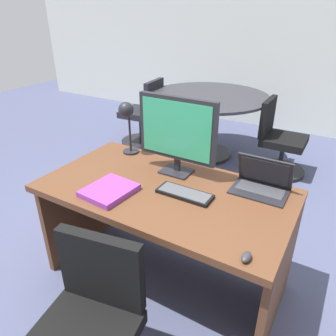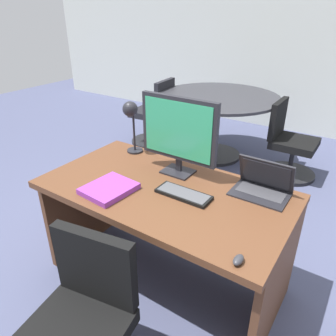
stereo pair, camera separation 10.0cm
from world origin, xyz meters
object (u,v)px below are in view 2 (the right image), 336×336
object	(u,v)px
desk_lamp	(131,116)
meeting_table	(217,111)
laptop	(263,183)
book	(109,189)
keyboard	(184,194)
desk	(168,212)
mouse	(238,260)
monitor	(178,131)
meeting_chair_far	(289,147)
meeting_chair_near	(155,118)
office_chair	(82,334)

from	to	relation	value
desk_lamp	meeting_table	size ratio (longest dim) A/B	0.27
laptop	book	distance (m)	0.92
keyboard	desk_lamp	xyz separation A→B (m)	(-0.65, 0.31, 0.28)
desk	book	xyz separation A→B (m)	(-0.25, -0.26, 0.22)
mouse	desk_lamp	xyz separation A→B (m)	(-1.13, 0.65, 0.27)
monitor	keyboard	world-z (taller)	monitor
meeting_table	meeting_chair_far	distance (m)	0.93
keyboard	meeting_table	size ratio (longest dim) A/B	0.23
desk	meeting_chair_near	distance (m)	2.49
mouse	meeting_table	xyz separation A→B (m)	(-1.28, 2.42, -0.16)
office_chair	monitor	bearing A→B (deg)	95.20
meeting_chair_near	meeting_chair_far	size ratio (longest dim) A/B	1.07
laptop	office_chair	distance (m)	1.27
laptop	desk_lamp	world-z (taller)	desk_lamp
office_chair	meeting_chair_far	world-z (taller)	meeting_chair_far
mouse	book	xyz separation A→B (m)	(-0.89, 0.13, 0.00)
book	desk_lamp	bearing A→B (deg)	115.18
mouse	meeting_chair_near	world-z (taller)	meeting_chair_near
mouse	meeting_chair_near	bearing A→B (deg)	132.76
laptop	mouse	distance (m)	0.65
monitor	desk_lamp	distance (m)	0.47
mouse	book	distance (m)	0.90
keyboard	book	size ratio (longest dim) A/B	1.08
monitor	meeting_chair_near	xyz separation A→B (m)	(-1.49, 1.77, -0.66)
desk	book	bearing A→B (deg)	-134.24
keyboard	monitor	bearing A→B (deg)	128.89
laptop	desk_lamp	size ratio (longest dim) A/B	0.82
office_chair	meeting_table	bearing A→B (deg)	103.70
monitor	desk	bearing A→B (deg)	-77.09
desk	laptop	distance (m)	0.63
desk_lamp	meeting_chair_near	xyz separation A→B (m)	(-1.04, 1.69, -0.66)
desk_lamp	meeting_table	xyz separation A→B (m)	(-0.15, 1.77, -0.43)
book	meeting_table	distance (m)	2.33
desk	desk_lamp	bearing A→B (deg)	152.46
monitor	desk_lamp	bearing A→B (deg)	169.59
office_chair	meeting_table	distance (m)	2.96
monitor	book	xyz separation A→B (m)	(-0.21, -0.44, -0.28)
book	meeting_chair_near	size ratio (longest dim) A/B	0.35
monitor	book	distance (m)	0.56
book	desk	bearing A→B (deg)	45.76
laptop	book	bearing A→B (deg)	-146.55
mouse	desk_lamp	bearing A→B (deg)	149.98
keyboard	office_chair	xyz separation A→B (m)	(-0.09, -0.78, -0.43)
monitor	office_chair	world-z (taller)	monitor
mouse	book	bearing A→B (deg)	171.49
monitor	meeting_table	world-z (taller)	monitor
meeting_chair_near	meeting_chair_far	xyz separation A→B (m)	(1.78, 0.09, -0.03)
desk	meeting_table	xyz separation A→B (m)	(-0.65, 2.03, 0.06)
laptop	meeting_chair_far	size ratio (longest dim) A/B	0.39
meeting_chair_near	meeting_chair_far	bearing A→B (deg)	2.74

